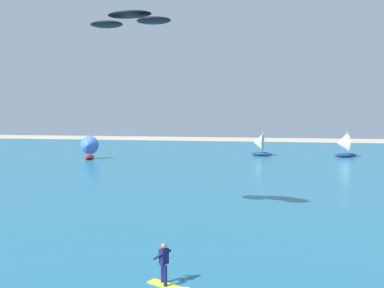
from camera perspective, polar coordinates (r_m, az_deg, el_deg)
ocean at (r=51.84m, az=7.02°, el=-3.23°), size 160.00×90.00×0.10m
kitesurfer at (r=17.56m, az=-3.18°, el=-16.21°), size 1.99×1.40×1.67m
kite at (r=26.68m, az=-8.13°, el=15.77°), size 5.35×2.59×0.78m
sailboat_far_left at (r=66.29m, az=8.69°, el=-0.07°), size 3.26×2.80×3.72m
sailboat_near_shore at (r=62.45m, az=-13.32°, el=-0.42°), size 2.78×3.23×3.68m
sailboat_outermost at (r=67.18m, az=19.01°, el=-0.16°), size 3.36×2.91×3.82m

